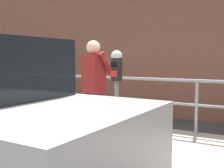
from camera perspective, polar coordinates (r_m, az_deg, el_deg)
The scene contains 6 objects.
ground_plane at distance 4.36m, azimuth -5.49°, elevation -15.76°, with size 160.00×160.00×0.00m, color #3D3D3F.
sidewalk_curb at distance 5.24m, azimuth 1.59°, elevation -11.29°, with size 36.00×2.22×0.14m, color #ADA8A0.
parking_meter at distance 4.31m, azimuth 0.89°, elevation 1.01°, with size 0.17×0.18×1.52m.
pedestrian_at_meter at distance 4.81m, azimuth -3.55°, elevation -0.21°, with size 0.70×0.39×1.69m.
background_railing at distance 5.89m, azimuth 5.79°, elevation -1.45°, with size 24.06×0.06×1.02m.
backdrop_wall at distance 7.82m, azimuth 12.04°, elevation 7.83°, with size 32.00×0.50×3.86m, color brown.
Camera 1 is at (2.34, -3.34, 1.56)m, focal length 47.03 mm.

